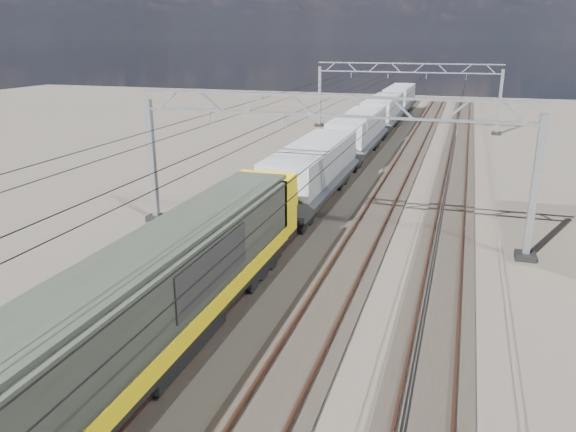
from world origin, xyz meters
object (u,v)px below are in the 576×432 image
(catenary_gantry_far, at_px, (406,94))
(hopper_wagon_mid, at_px, (358,132))
(hopper_wagon_lead, at_px, (313,170))
(catenary_gantry_mid, at_px, (325,162))
(hopper_wagon_fourth, at_px, (399,98))
(locomotive, at_px, (161,292))
(hopper_wagon_third, at_px, (383,112))

(catenary_gantry_far, relative_size, hopper_wagon_mid, 1.53)
(catenary_gantry_far, xyz_separation_m, hopper_wagon_lead, (-2.00, -30.71, -1.67))
(catenary_gantry_mid, xyz_separation_m, hopper_wagon_fourth, (-2.00, 47.89, -1.67))
(locomotive, relative_size, hopper_wagon_lead, 1.62)
(catenary_gantry_far, relative_size, hopper_wagon_third, 1.53)
(catenary_gantry_mid, relative_size, catenary_gantry_far, 1.00)
(catenary_gantry_far, xyz_separation_m, hopper_wagon_fourth, (-2.00, 11.89, -1.67))
(locomotive, bearing_deg, hopper_wagon_mid, 90.00)
(catenary_gantry_far, distance_m, hopper_wagon_third, 3.49)
(catenary_gantry_mid, xyz_separation_m, hopper_wagon_mid, (-2.00, 19.49, -1.67))
(catenary_gantry_mid, relative_size, hopper_wagon_fourth, 1.53)
(catenary_gantry_far, xyz_separation_m, hopper_wagon_third, (-2.00, -2.31, -1.67))
(catenary_gantry_far, bearing_deg, hopper_wagon_fourth, 99.55)
(locomotive, bearing_deg, hopper_wagon_third, 90.00)
(locomotive, relative_size, hopper_wagon_third, 1.62)
(hopper_wagon_lead, bearing_deg, locomotive, -90.00)
(hopper_wagon_mid, relative_size, hopper_wagon_third, 1.00)
(catenary_gantry_mid, xyz_separation_m, hopper_wagon_third, (-2.00, 33.69, -1.67))
(hopper_wagon_mid, distance_m, hopper_wagon_fourth, 28.40)
(hopper_wagon_lead, bearing_deg, catenary_gantry_far, 86.27)
(catenary_gantry_far, bearing_deg, hopper_wagon_mid, -96.91)
(catenary_gantry_mid, xyz_separation_m, catenary_gantry_far, (0.00, 36.00, 0.00))
(hopper_wagon_third, relative_size, hopper_wagon_fourth, 1.00)
(hopper_wagon_mid, bearing_deg, locomotive, -90.00)
(catenary_gantry_mid, bearing_deg, catenary_gantry_far, 90.00)
(catenary_gantry_mid, height_order, catenary_gantry_far, same)
(hopper_wagon_mid, height_order, hopper_wagon_third, same)
(catenary_gantry_far, height_order, hopper_wagon_lead, catenary_gantry_far)
(catenary_gantry_mid, height_order, hopper_wagon_fourth, catenary_gantry_mid)
(locomotive, height_order, hopper_wagon_lead, locomotive)
(hopper_wagon_mid, relative_size, hopper_wagon_fourth, 1.00)
(hopper_wagon_mid, distance_m, hopper_wagon_third, 14.20)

